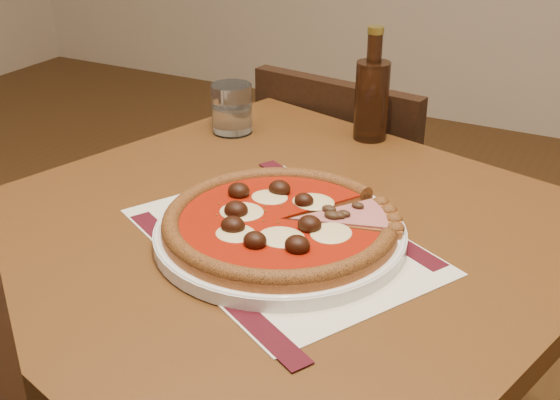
% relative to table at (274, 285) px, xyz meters
% --- Properties ---
extents(table, '(0.99, 0.99, 0.75)m').
position_rel_table_xyz_m(table, '(0.00, 0.00, 0.00)').
color(table, brown).
rests_on(table, ground).
extents(chair_far, '(0.43, 0.43, 0.81)m').
position_rel_table_xyz_m(chair_far, '(-0.11, 0.58, -0.19)').
color(chair_far, black).
rests_on(chair_far, ground).
extents(placemat, '(0.49, 0.44, 0.00)m').
position_rel_table_xyz_m(placemat, '(0.03, -0.04, 0.10)').
color(placemat, silver).
rests_on(placemat, table).
extents(plate, '(0.34, 0.34, 0.02)m').
position_rel_table_xyz_m(plate, '(0.03, -0.04, 0.11)').
color(plate, white).
rests_on(plate, placemat).
extents(pizza, '(0.31, 0.31, 0.04)m').
position_rel_table_xyz_m(pizza, '(0.03, -0.04, 0.13)').
color(pizza, '#A45D27').
rests_on(pizza, plate).
extents(ham_slice, '(0.14, 0.12, 0.02)m').
position_rel_table_xyz_m(ham_slice, '(0.11, 0.03, 0.13)').
color(ham_slice, '#A45D27').
rests_on(ham_slice, plate).
extents(water_glass, '(0.08, 0.08, 0.09)m').
position_rel_table_xyz_m(water_glass, '(-0.24, 0.28, 0.15)').
color(water_glass, white).
rests_on(water_glass, table).
extents(bottle, '(0.06, 0.06, 0.20)m').
position_rel_table_xyz_m(bottle, '(-0.00, 0.37, 0.18)').
color(bottle, black).
rests_on(bottle, table).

